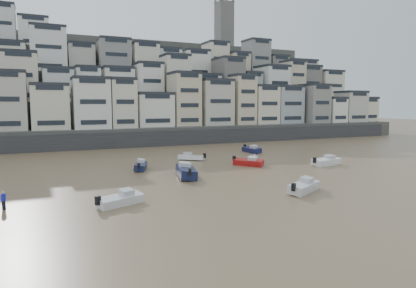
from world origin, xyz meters
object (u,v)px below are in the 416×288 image
boat_c (186,169)px  person_blue (3,200)px  boat_d (326,160)px  person_pink (255,159)px  boat_i (252,149)px  boat_e (248,161)px  boat_f (141,165)px  boat_j (120,198)px  boat_a (304,185)px  boat_h (192,156)px

boat_c → person_blue: (-20.54, -7.50, -0.10)m
boat_d → person_pink: (-10.09, 4.89, 0.09)m
boat_i → person_pink: size_ratio=3.10×
boat_i → boat_e: 15.96m
boat_i → person_pink: bearing=-31.0°
boat_f → boat_j: 19.36m
boat_a → person_pink: bearing=47.6°
boat_i → boat_a: (-12.13, -30.88, 0.02)m
boat_i → boat_h: (-14.58, -4.41, -0.07)m
boat_e → boat_j: bearing=-93.5°
boat_h → person_blue: size_ratio=2.83×
boat_f → boat_e: (16.06, -3.61, -0.00)m
boat_a → person_blue: person_blue is taller
boat_j → boat_e: size_ratio=0.97×
boat_c → person_blue: boat_c is taller
boat_j → person_blue: size_ratio=2.86×
boat_f → boat_j: size_ratio=1.03×
boat_d → person_pink: size_ratio=3.30×
boat_j → person_pink: person_pink is taller
boat_d → boat_a: size_ratio=1.04×
boat_d → person_pink: person_pink is taller
boat_c → boat_e: boat_c is taller
boat_d → boat_a: (-14.79, -12.85, -0.03)m
boat_d → boat_c: bearing=169.6°
boat_i → boat_d: (2.66, -18.02, 0.05)m
boat_d → boat_h: (-17.24, 13.61, -0.11)m
boat_c → boat_j: (-10.65, -10.38, -0.29)m
boat_a → boat_e: (3.43, 17.49, -0.06)m
boat_h → boat_j: (-16.78, -23.55, 0.01)m
boat_a → boat_f: 24.60m
boat_a → person_pink: 18.36m
boat_i → boat_f: bearing=-70.0°
person_blue → person_pink: (33.81, 11.96, 0.00)m
boat_i → person_blue: size_ratio=3.10×
boat_a → person_blue: size_ratio=3.19×
boat_a → boat_f: size_ratio=1.08×
boat_d → boat_c: (-23.36, 0.43, 0.18)m
boat_c → boat_f: bearing=40.9°
boat_e → person_pink: 1.30m
boat_h → boat_j: bearing=96.0°
boat_c → boat_j: boat_c is taller
boat_h → boat_c: (-6.13, -13.18, 0.30)m
boat_i → boat_h: size_ratio=1.10×
boat_d → boat_j: 35.44m
boat_c → person_blue: size_ratio=4.08×
boat_j → boat_d: bearing=-6.1°
boat_f → person_pink: 17.65m
boat_h → boat_c: bearing=106.5°
boat_e → person_blue: bearing=-106.4°
boat_c → person_blue: 21.87m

